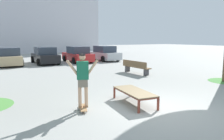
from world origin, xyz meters
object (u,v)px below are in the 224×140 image
object	(u,v)px
skateboard	(83,108)
car_black	(45,56)
car_tan	(9,57)
skate_box	(134,92)
car_silver	(104,54)
skater	(83,77)
car_red	(78,55)
park_bench	(136,67)

from	to	relation	value
skateboard	car_black	bearing A→B (deg)	80.58
car_tan	car_black	size ratio (longest dim) A/B	1.00
skate_box	car_silver	size ratio (longest dim) A/B	0.47
skateboard	skater	distance (m)	0.99
skater	skateboard	bearing A→B (deg)	-110.53
skateboard	car_black	world-z (taller)	car_black
car_red	skate_box	bearing A→B (deg)	-104.23
car_tan	car_red	xyz separation A→B (m)	(5.94, -0.52, 0.00)
car_red	car_silver	world-z (taller)	same
skate_box	car_black	size ratio (longest dim) A/B	0.47
car_silver	skate_box	bearing A→B (deg)	-115.05
car_red	car_black	bearing A→B (deg)	172.11
skate_box	car_red	bearing A→B (deg)	75.77
skater	car_tan	distance (m)	13.91
skateboard	car_tan	size ratio (longest dim) A/B	0.19
car_tan	car_black	xyz separation A→B (m)	(2.97, -0.10, 0.00)
skateboard	car_silver	xyz separation A→B (m)	(8.23, 13.48, 0.61)
car_black	skater	bearing A→B (deg)	-99.42
skate_box	car_tan	world-z (taller)	car_tan
car_tan	car_silver	xyz separation A→B (m)	(8.92, -0.41, 0.00)
skater	car_red	size ratio (longest dim) A/B	0.40
skater	car_red	distance (m)	14.37
skateboard	skater	world-z (taller)	skater
skater	park_bench	size ratio (longest dim) A/B	0.70
skateboard	car_black	size ratio (longest dim) A/B	0.19
car_silver	skateboard	bearing A→B (deg)	-121.40
car_tan	car_silver	distance (m)	8.92
car_tan	car_black	bearing A→B (deg)	-2.02
car_red	park_bench	xyz separation A→B (m)	(0.61, -8.37, -0.24)
skateboard	car_silver	world-z (taller)	car_silver
skateboard	car_black	distance (m)	13.99
skate_box	car_silver	bearing A→B (deg)	64.95
skateboard	car_red	distance (m)	14.38
car_red	car_silver	bearing A→B (deg)	2.15
skateboard	park_bench	bearing A→B (deg)	40.47
skater	park_bench	xyz separation A→B (m)	(5.87, 5.01, -0.62)
car_tan	car_silver	world-z (taller)	same
car_red	car_silver	distance (m)	2.97
car_silver	park_bench	bearing A→B (deg)	-105.57
car_black	car_red	bearing A→B (deg)	-7.89
car_tan	car_silver	bearing A→B (deg)	-2.60
skate_box	skater	bearing A→B (deg)	171.08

